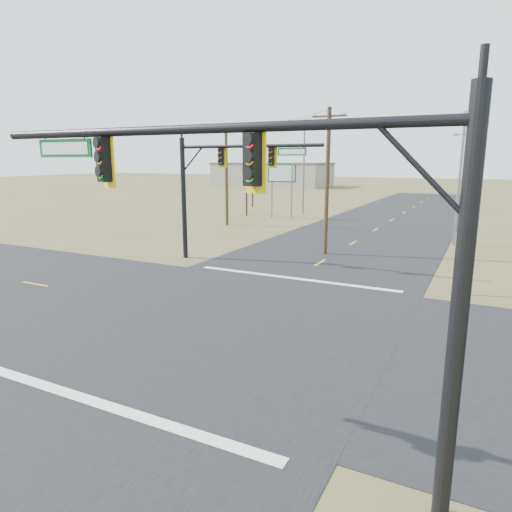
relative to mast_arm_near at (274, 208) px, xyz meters
The scene contains 17 objects.
ground 10.98m from the mast_arm_near, 127.03° to the left, with size 320.00×320.00×0.00m, color brown.
road_ew 10.98m from the mast_arm_near, 127.03° to the left, with size 160.00×14.00×0.02m, color black.
road_ns 10.97m from the mast_arm_near, 127.03° to the left, with size 14.00×160.00×0.02m, color black.
stop_bar_near 8.00m from the mast_arm_near, behind, with size 12.00×0.40×0.01m, color silver.
stop_bar_far 17.00m from the mast_arm_near, 110.67° to the left, with size 12.00×0.40×0.01m, color silver.
mast_arm_near is the anchor object (origin of this frame).
mast_arm_far 20.59m from the mast_arm_near, 124.70° to the left, with size 9.90×0.54×8.02m.
pedestal_signal_ne 16.25m from the mast_arm_near, 79.90° to the left, with size 0.64×0.55×4.00m.
utility_pole_near 23.27m from the mast_arm_near, 105.74° to the left, with size 2.47×0.29×10.07m.
utility_pole_far 37.76m from the mast_arm_near, 122.14° to the left, with size 2.44×0.70×10.15m.
highway_sign 43.13m from the mast_arm_near, 113.67° to the left, with size 3.24×0.56×6.12m.
streetlight_a 30.46m from the mast_arm_near, 87.38° to the left, with size 2.84×0.36×10.15m.
streetlight_b 57.94m from the mast_arm_near, 88.73° to the left, with size 2.80×0.36×10.02m.
streetlight_c 47.52m from the mast_arm_near, 110.22° to the left, with size 2.95×0.29×10.61m.
bare_tree_a 45.62m from the mast_arm_near, 118.92° to the left, with size 3.02×3.02×6.29m.
bare_tree_b 55.75m from the mast_arm_near, 117.91° to the left, with size 2.89×2.89×6.46m.
warehouse_left 107.70m from the mast_arm_near, 115.09° to the left, with size 28.00×14.00×5.50m, color gray.
Camera 1 is at (9.47, -15.75, 6.64)m, focal length 32.00 mm.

